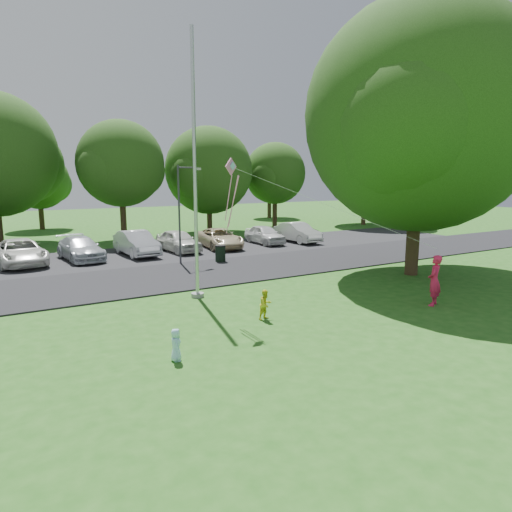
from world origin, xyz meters
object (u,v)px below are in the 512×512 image
flagpole (195,190)px  kite (239,183)px  big_tree (420,122)px  child_yellow (266,304)px  street_lamp (182,205)px  woman (434,280)px  trash_can (220,254)px  child_blue (176,345)px

flagpole → kite: 3.03m
big_tree → child_yellow: bearing=-166.7°
flagpole → kite: (0.23, -3.01, 0.29)m
street_lamp → woman: bearing=-81.7°
street_lamp → trash_can: size_ratio=5.55×
trash_can → big_tree: bearing=-49.9°
child_yellow → big_tree: bearing=0.3°
trash_can → kite: (-3.84, -9.18, 3.98)m
child_yellow → child_blue: 4.20m
big_tree → child_blue: (-13.54, -4.07, -6.68)m
trash_can → child_blue: (-7.10, -11.72, -0.05)m
street_lamp → big_tree: bearing=-57.7°
flagpole → woman: size_ratio=5.35×
woman → child_yellow: bearing=-44.7°
child_blue → big_tree: bearing=-61.3°
trash_can → child_blue: trash_can is taller
street_lamp → kite: street_lamp is taller
street_lamp → child_yellow: street_lamp is taller
big_tree → kite: size_ratio=1.76×
woman → trash_can: bearing=-105.1°
big_tree → child_yellow: (-9.74, -2.31, -6.60)m
trash_can → big_tree: size_ratio=0.07×
trash_can → kite: size_ratio=0.13×
street_lamp → child_yellow: 11.02m
flagpole → street_lamp: 7.23m
woman → child_blue: 9.99m
flagpole → child_blue: (-3.02, -5.55, -3.74)m
kite → street_lamp: bearing=54.4°
kite → big_tree: bearing=-15.9°
street_lamp → child_yellow: bearing=-110.3°
flagpole → kite: bearing=-85.6°
child_yellow → trash_can: bearing=58.7°
woman → flagpole: bearing=-67.4°
street_lamp → child_blue: 13.70m
street_lamp → big_tree: size_ratio=0.42×
street_lamp → kite: size_ratio=0.73×
kite → child_blue: bearing=-166.4°
big_tree → woman: bearing=-131.4°
trash_can → flagpole: bearing=-123.4°
child_yellow → kite: 4.07m
street_lamp → child_blue: (-5.20, -12.37, -2.75)m
street_lamp → child_blue: size_ratio=6.18×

